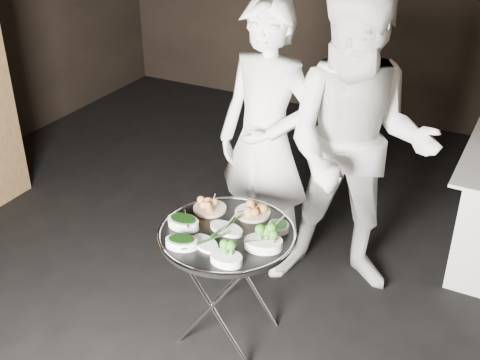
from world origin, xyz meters
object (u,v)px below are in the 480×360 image
at_px(serving_tray, 227,234).
at_px(waiter_left, 266,143).
at_px(waiter_right, 357,148).
at_px(tray_stand, 228,281).

bearing_deg(serving_tray, waiter_left, 99.56).
relative_size(serving_tray, waiter_right, 0.38).
height_order(tray_stand, waiter_left, waiter_left).
xyz_separation_m(tray_stand, serving_tray, (0.00, -0.00, 0.31)).
xyz_separation_m(tray_stand, waiter_right, (0.43, 0.80, 0.57)).
height_order(serving_tray, waiter_right, waiter_right).
bearing_deg(serving_tray, tray_stand, 135.00).
bearing_deg(waiter_left, serving_tray, -72.88).
bearing_deg(waiter_right, waiter_left, 173.21).
relative_size(serving_tray, waiter_left, 0.41).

